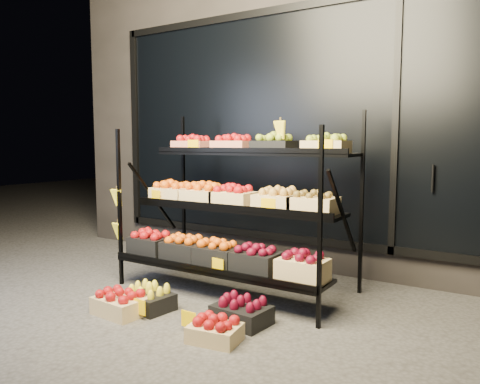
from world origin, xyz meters
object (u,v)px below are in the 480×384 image
Objects in this scene: display_rack at (232,207)px; floor_crate_left at (120,302)px; floor_crate_midleft at (148,298)px; floor_crate_midright at (215,330)px.

floor_crate_left is (-0.43, -1.00, -0.69)m from display_rack.
display_rack reaches higher than floor_crate_left.
display_rack is at bearing 71.62° from floor_crate_left.
floor_crate_left reaches higher than floor_crate_midleft.
display_rack reaches higher than floor_crate_midright.
floor_crate_midright is at bearing 3.32° from floor_crate_left.
floor_crate_midleft is 0.86m from floor_crate_midright.
floor_crate_left is 0.94m from floor_crate_midright.
display_rack is 1.29m from floor_crate_left.
floor_crate_midleft is at bearing 65.60° from floor_crate_left.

